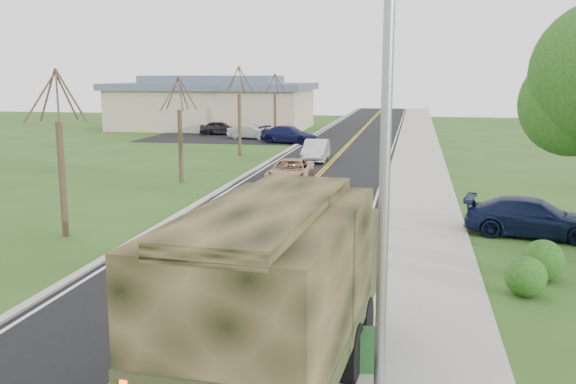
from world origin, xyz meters
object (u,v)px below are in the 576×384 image
(sedan_silver, at_px, (316,151))
(utility_box_near, at_px, (369,350))
(suv_champagne, at_px, (290,172))
(military_truck, at_px, (280,284))
(pickup_navy, at_px, (533,218))

(sedan_silver, relative_size, utility_box_near, 5.50)
(suv_champagne, bearing_deg, military_truck, -82.29)
(suv_champagne, relative_size, pickup_navy, 1.00)
(military_truck, height_order, pickup_navy, military_truck)
(suv_champagne, bearing_deg, sedan_silver, 87.48)
(sedan_silver, height_order, utility_box_near, sedan_silver)
(suv_champagne, distance_m, sedan_silver, 9.39)
(military_truck, bearing_deg, suv_champagne, 104.57)
(suv_champagne, xyz_separation_m, utility_box_near, (5.75, -21.47, -0.18))
(military_truck, distance_m, pickup_navy, 14.97)
(utility_box_near, bearing_deg, suv_champagne, 95.70)
(military_truck, xyz_separation_m, suv_champagne, (-4.22, 22.68, -1.49))
(sedan_silver, bearing_deg, military_truck, -84.36)
(military_truck, height_order, sedan_silver, military_truck)
(military_truck, height_order, utility_box_near, military_truck)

